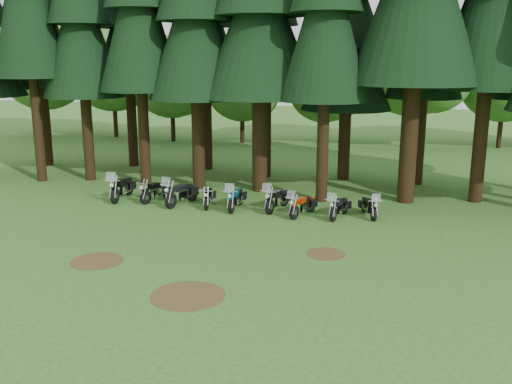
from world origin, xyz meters
The scene contains 24 objects.
ground centered at (0.00, 0.00, 0.00)m, with size 120.00×120.00×0.00m, color #306820.
pine_back_1 centered at (-9.26, 14.35, 9.71)m, with size 4.52×4.52×16.22m.
pine_back_2 centered at (-4.38, 14.40, 9.76)m, with size 4.85×4.85×16.30m.
pine_back_3 centered at (-0.37, 12.94, 9.70)m, with size 4.35×4.35×16.20m.
pine_back_4 centered at (4.04, 13.25, 8.25)m, with size 4.94×4.94×13.78m.
decid_0 centered at (-22.10, 25.26, 5.90)m, with size 8.00×7.78×10.00m.
decid_1 centered at (-15.99, 25.76, 5.83)m, with size 7.91×7.69×9.88m.
decid_2 centered at (-10.43, 24.78, 4.95)m, with size 6.72×6.53×8.40m.
decid_3 centered at (-4.71, 25.13, 4.51)m, with size 6.12×5.95×7.65m.
decid_4 centered at (1.58, 26.32, 4.37)m, with size 5.93×5.76×7.41m.
decid_5 centered at (8.29, 25.71, 6.23)m, with size 8.45×8.21×10.56m.
decid_6 centered at (14.85, 27.01, 5.20)m, with size 7.06×6.86×8.82m.
dirt_patch_0 centered at (-3.00, -2.00, 0.01)m, with size 1.80×1.80×0.01m, color #4C3D1E.
dirt_patch_1 centered at (4.50, 0.50, 0.01)m, with size 1.40×1.40×0.01m, color #4C3D1E.
dirt_patch_2 centered at (1.00, -4.00, 0.01)m, with size 2.20×2.20×0.01m, color #4C3D1E.
motorcycle_0 centered at (-6.02, 6.10, 0.53)m, with size 0.51×2.53×1.59m.
motorcycle_1 centered at (-4.26, 6.21, 0.45)m, with size 0.86×2.10×0.89m.
motorcycle_2 centered at (-2.85, 5.83, 0.51)m, with size 0.97×2.41×1.53m.
motorcycle_3 centered at (-1.54, 5.81, 0.41)m, with size 0.49×1.96×0.80m.
motorcycle_4 centered at (-0.18, 5.63, 0.48)m, with size 0.42×2.25×1.42m.
motorcycle_5 centered at (1.70, 5.90, 0.48)m, with size 0.83×2.29×1.45m.
motorcycle_6 centered at (2.96, 5.21, 0.44)m, with size 1.02×2.04×1.32m.
motorcycle_7 centered at (4.53, 5.31, 0.43)m, with size 0.78×2.04×1.29m.
motorcycle_8 centered at (5.78, 5.72, 0.42)m, with size 0.87×1.95×1.25m.
Camera 1 is at (6.46, -18.56, 6.82)m, focal length 40.00 mm.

